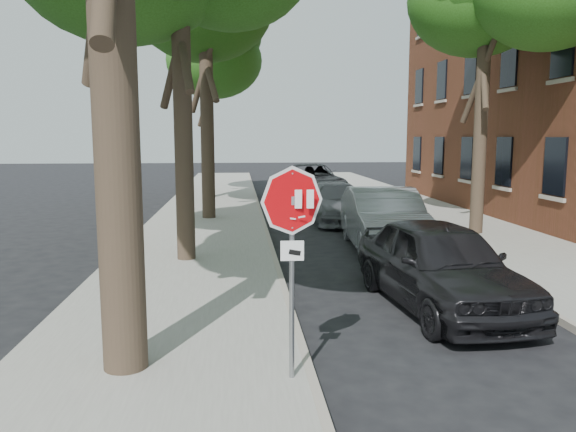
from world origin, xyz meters
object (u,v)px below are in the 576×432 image
Objects in this scene: stop_sign at (292,232)px; car_a at (440,264)px; car_b at (384,220)px; car_c at (336,202)px; tree_far at (207,48)px; car_d at (311,182)px.

stop_sign is 0.56× the size of car_a.
car_b is 5.25m from car_c.
car_c is (-0.04, 10.42, -0.10)m from car_a.
stop_sign is 0.28× the size of tree_far.
car_d is at bearing 81.92° from stop_sign.
car_c is at bearing -91.23° from car_d.
tree_far is at bearing 176.42° from car_d.
car_b is at bearing -89.37° from car_d.
car_a is (2.95, 3.00, -1.15)m from stop_sign.
car_a is 5.20m from car_b.
car_d is (0.05, 7.48, 0.17)m from car_c.
tree_far is at bearing 115.87° from car_b.
car_d is at bearing 84.42° from car_a.
stop_sign is at bearing -108.43° from car_b.
car_b reaches higher than car_a.
car_b is 0.82× the size of car_d.
car_c is at bearing 97.69° from car_b.
stop_sign is 0.51× the size of car_b.
stop_sign is 8.89m from car_b.
car_b is at bearing 68.04° from stop_sign.
car_b is (5.32, -12.95, -6.38)m from tree_far.
car_b is at bearing 80.64° from car_a.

